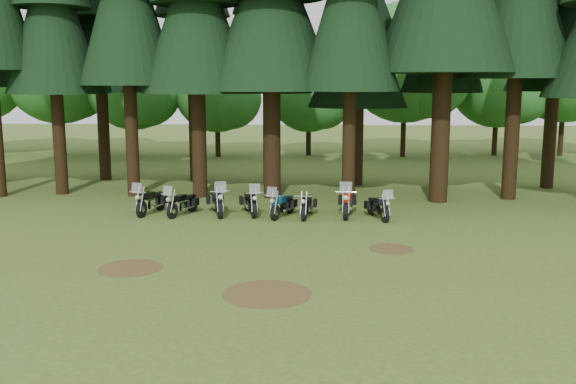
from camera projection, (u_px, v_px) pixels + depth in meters
name	position (u px, v px, depth m)	size (l,w,h in m)	color
ground	(246.00, 251.00, 19.70)	(120.00, 120.00, 0.00)	#3F5A1E
pine_back_4	(359.00, 17.00, 31.13)	(4.94, 4.94, 13.78)	black
decid_1	(62.00, 72.00, 44.93)	(7.91, 7.69, 9.88)	black
decid_2	(137.00, 85.00, 43.81)	(6.72, 6.53, 8.40)	black
decid_3	(220.00, 91.00, 43.93)	(6.12, 5.95, 7.65)	black
decid_4	(312.00, 93.00, 44.79)	(5.93, 5.76, 7.41)	black
decid_5	(411.00, 66.00, 43.51)	(8.45, 8.21, 10.56)	black
decid_6	(503.00, 81.00, 44.61)	(7.06, 6.86, 8.82)	black
decid_7	(573.00, 66.00, 44.02)	(8.44, 8.20, 10.55)	black
dirt_patch_0	(131.00, 268.00, 17.89)	(1.80, 1.80, 0.01)	#4C3D1E
dirt_patch_1	(391.00, 249.00, 19.95)	(1.40, 1.40, 0.01)	#4C3D1E
dirt_patch_2	(267.00, 294.00, 15.71)	(2.20, 2.20, 0.01)	#4C3D1E
motorcycle_0	(151.00, 202.00, 25.22)	(0.78, 2.21, 1.39)	black
motorcycle_1	(182.00, 204.00, 24.96)	(0.96, 2.02, 1.30)	black
motorcycle_2	(217.00, 202.00, 25.08)	(0.94, 2.32, 1.47)	black
motorcycle_3	(250.00, 203.00, 25.10)	(0.87, 2.17, 1.38)	black
motorcycle_4	(282.00, 206.00, 24.63)	(0.96, 2.05, 1.32)	black
motorcycle_5	(307.00, 206.00, 24.61)	(0.39, 2.07, 0.84)	black
motorcycle_6	(347.00, 203.00, 24.81)	(0.52, 2.42, 1.52)	black
motorcycle_7	(378.00, 208.00, 24.30)	(0.82, 2.01, 1.28)	black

